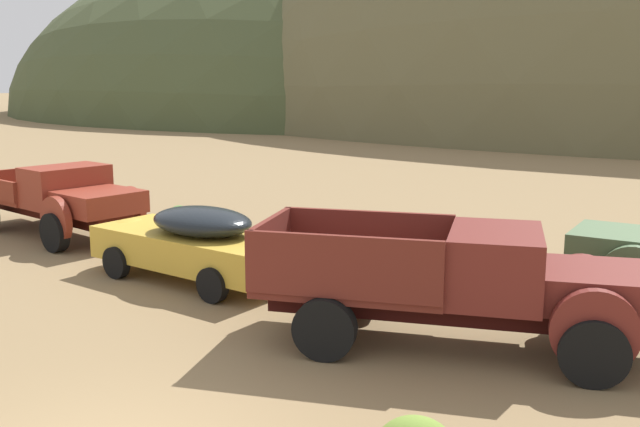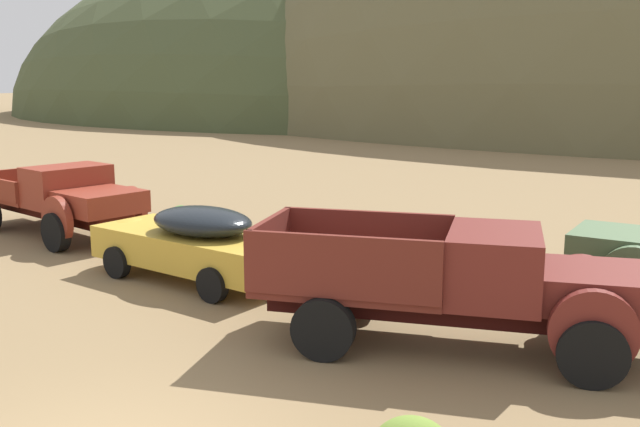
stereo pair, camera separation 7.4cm
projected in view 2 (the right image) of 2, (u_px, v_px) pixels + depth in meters
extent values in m
ellipsoid|color=#424C2D|center=(388.00, 110.00, 91.86)|extent=(94.94, 83.76, 43.65)
cube|color=#42140D|center=(59.00, 210.00, 19.27)|extent=(5.61, 2.64, 0.36)
cube|color=maroon|center=(100.00, 202.00, 17.86)|extent=(2.21, 2.22, 0.55)
cube|color=#B7B2A8|center=(119.00, 207.00, 17.33)|extent=(0.45, 1.18, 0.44)
cylinder|color=maroon|center=(57.00, 221.00, 17.30)|extent=(1.20, 0.54, 1.20)
cylinder|color=maroon|center=(131.00, 209.00, 18.85)|extent=(1.20, 0.54, 1.20)
cube|color=maroon|center=(68.00, 186.00, 18.79)|extent=(1.85, 2.33, 1.05)
cube|color=black|center=(79.00, 180.00, 18.38)|extent=(0.57, 1.66, 0.59)
cube|color=maroon|center=(31.00, 195.00, 20.21)|extent=(3.32, 2.88, 0.12)
cube|color=maroon|center=(64.00, 179.00, 20.93)|extent=(2.71, 0.95, 0.55)
cube|color=maroon|center=(7.00, 179.00, 21.01)|extent=(0.74, 2.05, 0.55)
cylinder|color=black|center=(56.00, 232.00, 17.31)|extent=(1.00, 0.56, 0.96)
cylinder|color=black|center=(134.00, 219.00, 18.94)|extent=(1.00, 0.56, 0.96)
cylinder|color=black|center=(63.00, 203.00, 21.25)|extent=(1.00, 0.56, 0.96)
cube|color=gold|center=(194.00, 248.00, 14.86)|extent=(4.82, 2.75, 0.68)
ellipsoid|color=black|center=(202.00, 221.00, 14.59)|extent=(2.65, 2.05, 0.57)
ellipsoid|color=gold|center=(130.00, 232.00, 16.05)|extent=(1.29, 1.60, 0.61)
cylinder|color=black|center=(180.00, 247.00, 16.45)|extent=(0.71, 0.35, 0.68)
cylinder|color=black|center=(117.00, 262.00, 15.06)|extent=(0.71, 0.35, 0.68)
cylinder|color=black|center=(273.00, 265.00, 14.79)|extent=(0.71, 0.35, 0.68)
cylinder|color=black|center=(212.00, 285.00, 13.40)|extent=(0.71, 0.35, 0.68)
cube|color=black|center=(455.00, 306.00, 11.15)|extent=(5.95, 1.82, 0.36)
cube|color=maroon|center=(606.00, 288.00, 10.52)|extent=(2.09, 1.93, 0.55)
cylinder|color=maroon|center=(593.00, 333.00, 9.70)|extent=(1.21, 0.36, 1.20)
cylinder|color=maroon|center=(580.00, 291.00, 11.59)|extent=(1.21, 0.36, 1.20)
cube|color=maroon|center=(494.00, 265.00, 10.88)|extent=(1.64, 2.11, 1.05)
cube|color=black|center=(537.00, 254.00, 10.68)|extent=(0.30, 1.62, 0.59)
cube|color=maroon|center=(355.00, 284.00, 11.51)|extent=(3.24, 2.43, 0.12)
cube|color=maroon|center=(340.00, 267.00, 10.45)|extent=(2.95, 0.55, 0.95)
cube|color=maroon|center=(367.00, 238.00, 12.36)|extent=(2.95, 0.55, 0.95)
cube|color=maroon|center=(270.00, 246.00, 11.76)|extent=(0.40, 2.00, 0.95)
cylinder|color=black|center=(592.00, 353.00, 9.71)|extent=(0.99, 0.42, 0.96)
cylinder|color=black|center=(579.00, 307.00, 11.69)|extent=(0.99, 0.42, 0.96)
cylinder|color=black|center=(323.00, 329.00, 10.65)|extent=(0.99, 0.42, 0.96)
cylinder|color=black|center=(353.00, 289.00, 12.64)|extent=(0.99, 0.42, 0.96)
cube|color=#47603D|center=(629.00, 247.00, 13.07)|extent=(2.14, 1.92, 0.55)
cube|color=#B7B2A8|center=(578.00, 243.00, 13.54)|extent=(0.25, 1.14, 0.44)
cylinder|color=#47603D|center=(634.00, 281.00, 12.19)|extent=(1.21, 0.35, 1.20)
cylinder|color=black|center=(632.00, 297.00, 12.19)|extent=(0.99, 0.42, 0.96)
ellipsoid|color=#4C8438|center=(181.00, 216.00, 21.05)|extent=(0.69, 0.62, 0.61)
ellipsoid|color=#4C8438|center=(186.00, 217.00, 21.16)|extent=(0.45, 0.41, 0.33)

